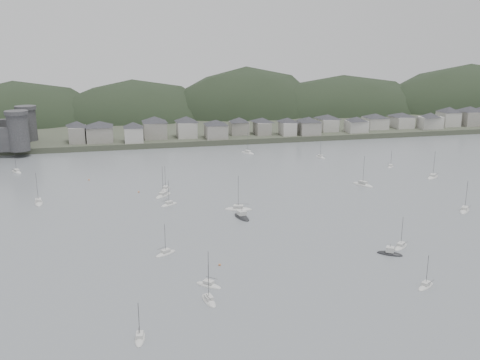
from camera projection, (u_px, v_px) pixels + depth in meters
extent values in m
plane|color=slate|center=(310.00, 282.00, 127.22)|extent=(900.00, 900.00, 0.00)
cube|color=#383D2D|center=(176.00, 113.00, 404.26)|extent=(900.00, 250.00, 3.00)
ellipsoid|color=black|center=(19.00, 140.00, 361.36)|extent=(138.98, 92.48, 81.13)
ellipsoid|color=black|center=(135.00, 135.00, 379.37)|extent=(132.08, 90.41, 79.74)
ellipsoid|color=black|center=(246.00, 134.00, 398.27)|extent=(133.88, 88.37, 101.41)
ellipsoid|color=black|center=(341.00, 128.00, 409.39)|extent=(165.81, 81.78, 82.55)
ellipsoid|color=black|center=(465.00, 127.00, 431.56)|extent=(177.60, 96.61, 102.57)
cylinder|color=#353537|center=(18.00, 133.00, 260.09)|extent=(10.00, 10.00, 18.00)
cylinder|color=#353537|center=(27.00, 125.00, 286.56)|extent=(10.00, 10.00, 17.00)
cube|color=#353537|center=(23.00, 134.00, 274.04)|extent=(3.50, 30.00, 12.00)
cube|color=gray|center=(78.00, 134.00, 282.23)|extent=(8.34, 12.91, 8.59)
pyramid|color=#25262A|center=(77.00, 124.00, 280.72)|extent=(15.78, 15.78, 3.01)
cube|color=gray|center=(100.00, 134.00, 284.22)|extent=(13.68, 13.35, 8.36)
pyramid|color=#25262A|center=(99.00, 124.00, 282.75)|extent=(20.07, 20.07, 2.93)
cube|color=#B0ADA5|center=(134.00, 135.00, 283.14)|extent=(9.78, 10.20, 8.08)
pyramid|color=#25262A|center=(133.00, 125.00, 281.72)|extent=(14.83, 14.83, 2.83)
cube|color=gray|center=(155.00, 130.00, 294.70)|extent=(12.59, 13.33, 9.09)
pyramid|color=#25262A|center=(154.00, 119.00, 293.10)|extent=(19.24, 19.24, 3.18)
cube|color=#B0ADA5|center=(187.00, 129.00, 297.16)|extent=(10.74, 12.17, 8.87)
pyramid|color=#25262A|center=(186.00, 119.00, 295.60)|extent=(17.01, 17.01, 3.10)
cube|color=gray|center=(216.00, 131.00, 294.56)|extent=(11.63, 12.09, 7.69)
pyramid|color=#25262A|center=(216.00, 122.00, 293.21)|extent=(17.61, 17.61, 2.69)
cube|color=gray|center=(239.00, 128.00, 306.10)|extent=(10.37, 9.35, 7.44)
pyramid|color=#25262A|center=(239.00, 120.00, 304.79)|extent=(14.65, 14.65, 2.60)
cube|color=gray|center=(262.00, 128.00, 306.79)|extent=(8.24, 12.20, 7.22)
pyramid|color=#25262A|center=(262.00, 120.00, 305.52)|extent=(15.17, 15.17, 2.53)
cube|color=#B0ADA5|center=(288.00, 128.00, 304.86)|extent=(8.06, 10.91, 7.46)
pyramid|color=#25262A|center=(288.00, 120.00, 303.55)|extent=(14.08, 14.08, 2.61)
cube|color=gray|center=(308.00, 128.00, 306.12)|extent=(11.73, 11.78, 7.66)
pyramid|color=#25262A|center=(309.00, 119.00, 304.78)|extent=(17.46, 17.46, 2.68)
cube|color=#B0ADA5|center=(327.00, 125.00, 318.89)|extent=(10.19, 13.02, 7.33)
pyramid|color=#25262A|center=(328.00, 116.00, 317.60)|extent=(17.23, 17.23, 2.57)
cube|color=#B0ADA5|center=(356.00, 126.00, 313.89)|extent=(11.70, 9.81, 6.88)
pyramid|color=#25262A|center=(357.00, 119.00, 312.68)|extent=(15.97, 15.97, 2.41)
cube|color=#B0ADA5|center=(375.00, 123.00, 325.88)|extent=(12.83, 12.48, 7.00)
pyramid|color=#25262A|center=(376.00, 115.00, 324.65)|extent=(18.79, 18.79, 2.45)
cube|color=#B0ADA5|center=(401.00, 122.00, 330.37)|extent=(11.07, 13.50, 6.97)
pyramid|color=#25262A|center=(402.00, 114.00, 329.15)|extent=(18.25, 18.25, 2.44)
cube|color=#B0ADA5|center=(430.00, 123.00, 326.42)|extent=(13.75, 9.12, 7.34)
pyramid|color=#25262A|center=(431.00, 115.00, 325.13)|extent=(16.97, 16.97, 2.57)
cube|color=#B0ADA5|center=(448.00, 119.00, 335.75)|extent=(11.37, 11.57, 9.05)
pyramid|color=#25262A|center=(449.00, 109.00, 334.16)|extent=(17.03, 17.03, 3.17)
cube|color=gray|center=(469.00, 118.00, 338.42)|extent=(12.07, 13.43, 9.09)
pyramid|color=#25262A|center=(470.00, 109.00, 336.83)|extent=(18.93, 18.93, 3.18)
ellipsoid|color=silver|center=(163.00, 196.00, 196.82)|extent=(8.02, 8.61, 1.79)
cube|color=beige|center=(163.00, 193.00, 196.51)|extent=(3.53, 3.65, 0.70)
cylinder|color=#3F3F42|center=(163.00, 181.00, 195.33)|extent=(0.12, 0.12, 11.16)
cylinder|color=#3F3F42|center=(166.00, 192.00, 195.46)|extent=(2.71, 3.10, 0.10)
ellipsoid|color=silver|center=(209.00, 301.00, 117.93)|extent=(3.47, 7.22, 1.38)
cube|color=beige|center=(209.00, 297.00, 117.67)|extent=(1.95, 2.67, 0.70)
cylinder|color=#3F3F42|center=(208.00, 283.00, 116.76)|extent=(0.12, 0.12, 8.65)
cylinder|color=#3F3F42|center=(209.00, 297.00, 116.32)|extent=(0.68, 3.08, 0.10)
ellipsoid|color=silver|center=(166.00, 254.00, 143.74)|extent=(6.84, 5.56, 1.36)
cube|color=beige|center=(166.00, 251.00, 143.49)|extent=(2.80, 2.56, 0.70)
cylinder|color=#3F3F42|center=(165.00, 239.00, 142.60)|extent=(0.12, 0.12, 8.47)
cylinder|color=#3F3F42|center=(162.00, 248.00, 143.76)|extent=(2.60, 1.77, 0.10)
ellipsoid|color=silver|center=(401.00, 247.00, 148.44)|extent=(7.00, 6.16, 1.42)
cube|color=beige|center=(401.00, 244.00, 148.17)|extent=(2.92, 2.76, 0.70)
cylinder|color=#3F3F42|center=(402.00, 232.00, 147.24)|extent=(0.12, 0.12, 8.88)
cylinder|color=#3F3F42|center=(406.00, 243.00, 147.51)|extent=(2.58, 2.05, 0.10)
ellipsoid|color=silver|center=(426.00, 287.00, 124.76)|extent=(6.47, 5.05, 1.27)
cube|color=beige|center=(426.00, 283.00, 124.52)|extent=(2.62, 2.35, 0.70)
cylinder|color=#3F3F42|center=(427.00, 271.00, 123.69)|extent=(0.12, 0.12, 7.93)
cylinder|color=#3F3F42|center=(431.00, 282.00, 124.03)|extent=(2.49, 1.58, 0.10)
ellipsoid|color=silver|center=(209.00, 286.00, 125.26)|extent=(6.61, 6.27, 1.38)
cube|color=beige|center=(209.00, 282.00, 125.01)|extent=(2.81, 2.75, 0.70)
cylinder|color=#3F3F42|center=(208.00, 268.00, 124.10)|extent=(0.12, 0.12, 8.64)
cylinder|color=#3F3F42|center=(212.00, 278.00, 125.85)|extent=(2.37, 2.16, 0.10)
ellipsoid|color=silver|center=(464.00, 211.00, 179.80)|extent=(7.90, 7.68, 1.67)
cube|color=beige|center=(465.00, 208.00, 179.51)|extent=(3.39, 3.34, 0.70)
cylinder|color=#3F3F42|center=(466.00, 196.00, 178.41)|extent=(0.12, 0.12, 10.44)
cylinder|color=#3F3F42|center=(470.00, 207.00, 178.63)|extent=(2.80, 2.66, 0.10)
ellipsoid|color=silver|center=(39.00, 203.00, 188.31)|extent=(4.25, 9.16, 1.76)
cube|color=beige|center=(38.00, 200.00, 188.00)|extent=(2.43, 3.37, 0.70)
cylinder|color=#3F3F42|center=(37.00, 188.00, 186.83)|extent=(0.12, 0.12, 11.02)
cylinder|color=#3F3F42|center=(37.00, 200.00, 186.33)|extent=(0.76, 3.93, 0.10)
ellipsoid|color=silver|center=(169.00, 205.00, 186.22)|extent=(7.21, 5.92, 1.43)
cube|color=beige|center=(169.00, 202.00, 185.95)|extent=(2.96, 2.71, 0.70)
cylinder|color=#3F3F42|center=(169.00, 192.00, 185.01)|extent=(0.12, 0.12, 8.95)
cylinder|color=#3F3F42|center=(166.00, 200.00, 186.26)|extent=(2.72, 1.89, 0.10)
ellipsoid|color=silver|center=(363.00, 185.00, 211.32)|extent=(7.27, 9.76, 1.90)
cube|color=beige|center=(363.00, 182.00, 211.00)|extent=(3.44, 3.91, 0.70)
cylinder|color=#3F3F42|center=(364.00, 171.00, 209.74)|extent=(0.12, 0.12, 11.85)
cylinder|color=#3F3F42|center=(363.00, 182.00, 209.27)|extent=(2.17, 3.77, 0.10)
ellipsoid|color=silver|center=(320.00, 157.00, 260.86)|extent=(3.91, 7.41, 1.41)
cube|color=beige|center=(320.00, 155.00, 260.59)|extent=(2.11, 2.78, 0.70)
cylinder|color=#3F3F42|center=(321.00, 148.00, 259.67)|extent=(0.12, 0.12, 8.84)
cylinder|color=#3F3F42|center=(321.00, 155.00, 259.22)|extent=(0.87, 3.11, 0.10)
ellipsoid|color=silver|center=(391.00, 167.00, 241.29)|extent=(5.70, 5.72, 1.22)
cube|color=beige|center=(391.00, 165.00, 241.05)|extent=(2.46, 2.47, 0.70)
cylinder|color=#3F3F42|center=(391.00, 159.00, 240.25)|extent=(0.12, 0.12, 7.65)
cylinder|color=#3F3F42|center=(388.00, 164.00, 241.47)|extent=(2.01, 2.02, 0.10)
ellipsoid|color=silver|center=(238.00, 210.00, 181.02)|extent=(10.04, 5.68, 1.91)
cube|color=beige|center=(238.00, 206.00, 180.69)|extent=(3.81, 2.98, 0.70)
cylinder|color=#3F3F42|center=(238.00, 193.00, 179.42)|extent=(0.12, 0.12, 11.96)
cylinder|color=#3F3F42|center=(243.00, 204.00, 181.38)|extent=(4.15, 1.33, 0.10)
ellipsoid|color=silver|center=(17.00, 172.00, 231.82)|extent=(6.38, 7.81, 1.55)
cube|color=beige|center=(16.00, 170.00, 231.54)|extent=(2.93, 3.20, 0.70)
cylinder|color=#3F3F42|center=(15.00, 161.00, 230.52)|extent=(0.12, 0.12, 9.68)
cylinder|color=#3F3F42|center=(14.00, 169.00, 230.14)|extent=(2.03, 2.95, 0.10)
ellipsoid|color=silver|center=(248.00, 153.00, 270.43)|extent=(6.93, 8.60, 1.70)
cube|color=beige|center=(248.00, 151.00, 270.13)|extent=(3.19, 3.51, 0.70)
cylinder|color=#3F3F42|center=(248.00, 143.00, 269.01)|extent=(0.12, 0.12, 10.62)
cylinder|color=#3F3F42|center=(249.00, 149.00, 271.37)|extent=(2.18, 3.26, 0.10)
ellipsoid|color=silver|center=(140.00, 339.00, 103.06)|extent=(2.75, 6.34, 1.23)
cube|color=beige|center=(140.00, 335.00, 102.82)|extent=(1.62, 2.31, 0.70)
cylinder|color=#3F3F42|center=(139.00, 321.00, 102.02)|extent=(0.12, 0.12, 7.67)
cylinder|color=#3F3F42|center=(139.00, 329.00, 103.67)|extent=(0.46, 2.75, 0.10)
ellipsoid|color=silver|center=(166.00, 189.00, 205.28)|extent=(5.30, 7.86, 1.51)
cube|color=beige|center=(165.00, 187.00, 205.00)|extent=(2.60, 3.08, 0.70)
cylinder|color=#3F3F42|center=(165.00, 177.00, 204.01)|extent=(0.12, 0.12, 9.41)
cylinder|color=#3F3F42|center=(164.00, 185.00, 205.90)|extent=(1.49, 3.13, 0.10)
ellipsoid|color=silver|center=(433.00, 177.00, 223.06)|extent=(8.97, 7.47, 1.79)
cube|color=beige|center=(433.00, 175.00, 222.75)|extent=(3.69, 3.40, 0.70)
cylinder|color=#3F3F42|center=(434.00, 164.00, 221.57)|extent=(0.12, 0.12, 11.18)
cylinder|color=#3F3F42|center=(437.00, 174.00, 222.03)|extent=(3.36, 2.39, 0.10)
ellipsoid|color=black|center=(390.00, 254.00, 143.59)|extent=(7.14, 6.06, 1.53)
cube|color=beige|center=(390.00, 249.00, 143.23)|extent=(2.83, 2.80, 1.40)
cylinder|color=#3F3F42|center=(390.00, 246.00, 142.99)|extent=(0.10, 0.10, 1.20)
ellipsoid|color=black|center=(242.00, 217.00, 173.09)|extent=(5.15, 9.43, 1.97)
cube|color=beige|center=(242.00, 213.00, 172.66)|extent=(3.04, 3.17, 1.40)
cylinder|color=#3F3F42|center=(242.00, 210.00, 172.43)|extent=(0.10, 0.10, 1.20)
sphere|color=#CA7743|center=(139.00, 192.00, 201.65)|extent=(0.70, 0.70, 0.70)
sphere|color=#CA7743|center=(220.00, 265.00, 136.56)|extent=(0.70, 0.70, 0.70)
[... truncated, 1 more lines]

